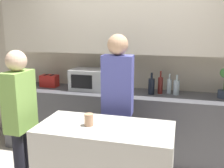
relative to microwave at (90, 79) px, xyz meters
name	(u,v)px	position (x,y,z in m)	size (l,w,h in m)	color
back_wall	(129,47)	(0.54, 0.21, 0.47)	(6.40, 0.40, 2.70)	beige
back_counter	(124,123)	(0.54, -0.06, -0.61)	(3.60, 0.62, 0.92)	#4C4C51
microwave	(90,79)	(0.00, 0.00, 0.00)	(0.52, 0.39, 0.30)	#B7BABC
toaster	(49,81)	(-0.66, 0.00, -0.06)	(0.26, 0.16, 0.18)	#B21E19
potted_plant	(224,83)	(1.83, 0.00, 0.05)	(0.14, 0.14, 0.39)	#333D4C
bottle_0	(151,86)	(0.91, -0.05, -0.04)	(0.09, 0.09, 0.30)	black
bottle_1	(160,85)	(1.02, 0.02, -0.03)	(0.07, 0.07, 0.31)	maroon
bottle_2	(169,86)	(1.14, 0.06, -0.05)	(0.06, 0.06, 0.27)	silver
bottle_3	(176,87)	(1.24, 0.01, -0.05)	(0.08, 0.08, 0.27)	silver
cup_0	(89,120)	(0.48, -1.35, -0.09)	(0.09, 0.09, 0.11)	tan
person_left	(118,97)	(0.61, -0.76, -0.02)	(0.35, 0.23, 1.75)	black
person_center	(20,114)	(-0.28, -1.31, -0.12)	(0.21, 0.34, 1.60)	black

